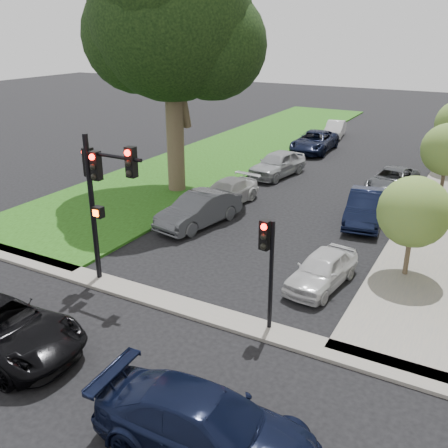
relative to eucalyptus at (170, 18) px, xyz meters
The scene contains 17 objects.
ground 17.36m from the eucalyptus, 59.79° to the right, with size 140.00×140.00×0.00m, color black.
grass_strip 14.67m from the eucalyptus, 98.11° to the left, with size 8.00×44.00×0.12m, color #1C3B0C.
sidewalk_cross 15.92m from the eucalyptus, 55.34° to the right, with size 60.00×1.00×0.12m, color slate.
eucalyptus is the anchor object (origin of this frame).
small_tree_a 15.84m from the eucalyptus, 19.05° to the right, with size 2.62×2.62×3.93m.
small_tree_b 16.10m from the eucalyptus, 22.78° to the left, with size 2.79×2.79×4.18m.
traffic_signal_main 12.46m from the eucalyptus, 68.95° to the right, with size 2.68×0.69×5.51m.
traffic_signal_secondary 16.23m from the eucalyptus, 45.23° to the right, with size 0.48×0.39×3.67m.
car_cross_far 21.06m from the eucalyptus, 54.10° to the right, with size 2.13×5.23×1.52m, color black.
car_parked_0 15.61m from the eucalyptus, 32.08° to the right, with size 1.53×3.80×1.30m, color silver.
car_parked_1 13.76m from the eucalyptus, ahead, with size 1.63×4.67×1.54m, color black.
car_parked_2 15.16m from the eucalyptus, 28.91° to the left, with size 2.14×4.64×1.29m, color #3F4247.
car_parked_5 10.17m from the eucalyptus, 44.81° to the right, with size 1.64×4.69×1.55m, color #3F4247.
car_parked_6 9.40m from the eucalyptus, 11.35° to the right, with size 1.83×4.50×1.31m, color silver.
car_parked_7 10.90m from the eucalyptus, 55.25° to the left, with size 1.87×4.66×1.59m, color #999BA0.
car_parked_8 16.09m from the eucalyptus, 74.17° to the left, with size 2.55×5.53×1.54m, color black.
car_parked_9 21.35m from the eucalyptus, 79.74° to the left, with size 1.41×4.06×1.34m, color silver.
Camera 1 is at (8.33, -10.14, 8.86)m, focal length 40.00 mm.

